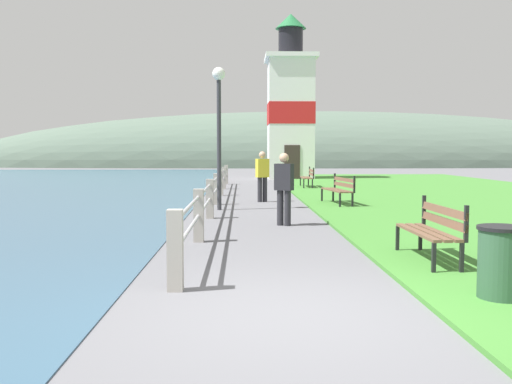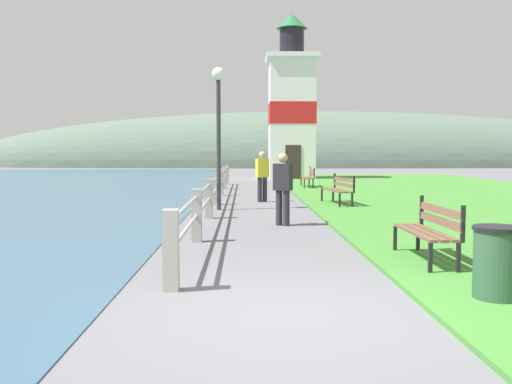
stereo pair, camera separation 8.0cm
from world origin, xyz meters
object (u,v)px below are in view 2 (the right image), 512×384
Objects in this scene: lamp_post at (218,112)px; trash_bin at (497,265)px; park_bench_midway at (339,188)px; person_by_railing at (262,175)px; park_bench_near at (430,228)px; person_strolling at (283,186)px; park_bench_far at (309,176)px; lighthouse at (292,109)px.

trash_bin is at bearing -70.93° from lamp_post.
park_bench_midway is at bearing 18.33° from lamp_post.
park_bench_near is at bearing 168.64° from person_by_railing.
person_strolling is at bearing -67.61° from park_bench_near.
lamp_post is (-1.30, -2.53, 1.85)m from person_by_railing.
park_bench_far is at bearing -41.46° from person_by_railing.
person_strolling reaches higher than park_bench_near.
person_strolling is 5.94m from person_by_railing.
park_bench_far is 19.29m from trash_bin.
park_bench_far is 1.16× the size of person_by_railing.
park_bench_midway is 1.27× the size of person_strolling.
lamp_post is (-3.58, -1.19, 2.20)m from park_bench_midway.
lighthouse is at bearing 23.11° from person_strolling.
lighthouse is at bearing -88.25° from park_bench_far.
trash_bin is (-0.09, -28.00, -3.73)m from lighthouse.
park_bench_midway is at bearing -89.80° from lighthouse.
lamp_post reaches higher than park_bench_near.
park_bench_near reaches higher than trash_bin.
park_bench_near is 2.07× the size of trash_bin.
park_bench_near is at bearing 90.71° from trash_bin.
park_bench_far is 7.21m from person_by_railing.
park_bench_near is 1.08× the size of person_strolling.
person_by_railing reaches higher than park_bench_midway.
park_bench_midway is (0.17, 8.97, 0.00)m from park_bench_near.
person_by_railing is (-2.29, -6.83, 0.35)m from park_bench_far.
park_bench_near is 26.10m from lighthouse.
lighthouse is at bearing -90.73° from park_bench_near.
person_by_railing is at bearing -98.14° from lighthouse.
park_bench_far is 10.26m from lamp_post.
park_bench_midway is 17.25m from lighthouse.
park_bench_near and park_bench_far have the same top height.
lighthouse reaches higher than lamp_post.
person_by_railing is (-2.11, 10.31, 0.35)m from park_bench_near.
park_bench_near and park_bench_midway have the same top height.
person_by_railing is 0.41× the size of lamp_post.
trash_bin is at bearing 166.81° from person_by_railing.
person_strolling is (-1.96, -21.47, -3.28)m from lighthouse.
park_bench_far is at bearing 69.01° from lamp_post.
park_bench_far is 0.48× the size of lamp_post.
park_bench_midway is 11.13m from trash_bin.
park_bench_midway is 2.42× the size of trash_bin.
park_bench_near is 1.06× the size of person_by_railing.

